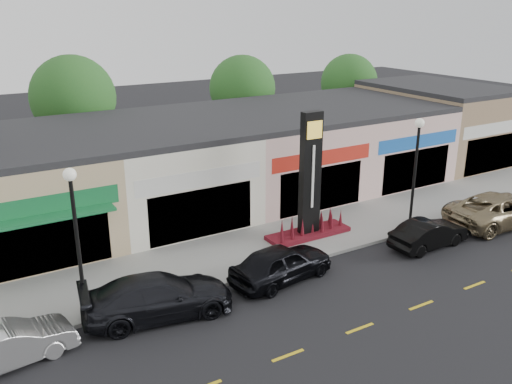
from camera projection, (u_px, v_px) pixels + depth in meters
ground at (309, 291)px, 21.23m from camera, size 120.00×120.00×0.00m
sidewalk at (253, 249)px, 24.74m from camera, size 52.00×4.30×0.15m
curb at (280, 268)px, 22.91m from camera, size 52.00×0.20×0.15m
shop_beige at (23, 188)px, 25.66m from camera, size 7.00×10.85×4.80m
shop_cream at (162, 167)px, 29.04m from camera, size 7.00×10.01×4.80m
shop_pink_w at (272, 150)px, 32.42m from camera, size 7.00×10.01×4.80m
shop_pink_e at (361, 137)px, 35.79m from camera, size 7.00×10.01×4.80m
shop_tan at (436, 122)px, 39.09m from camera, size 7.00×10.01×5.30m
tree_rear_west at (73, 98)px, 33.44m from camera, size 5.20×5.20×7.83m
tree_rear_mid at (242, 89)px, 39.34m from camera, size 4.80×4.80×7.29m
tree_rear_east at (349, 83)px, 44.24m from camera, size 4.60×4.60×6.94m
lamp_west_near at (76, 229)px, 18.26m from camera, size 0.44×0.44×5.47m
lamp_east_near at (416, 162)px, 25.98m from camera, size 0.44×0.44×5.47m
pylon_sign at (310, 194)px, 25.34m from camera, size 4.20×1.30×6.00m
car_white_van at (9, 345)px, 16.76m from camera, size 1.94×4.18×1.33m
car_dark_sedan at (158, 297)px, 19.32m from camera, size 3.00×5.65×1.56m
car_black_sedan at (281, 263)px, 21.84m from camera, size 2.48×4.74×1.54m
car_black_conv at (429, 234)px, 24.94m from camera, size 1.53×4.05×1.32m
car_gold_suv at (500, 209)px, 27.51m from camera, size 3.10×6.03×1.63m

